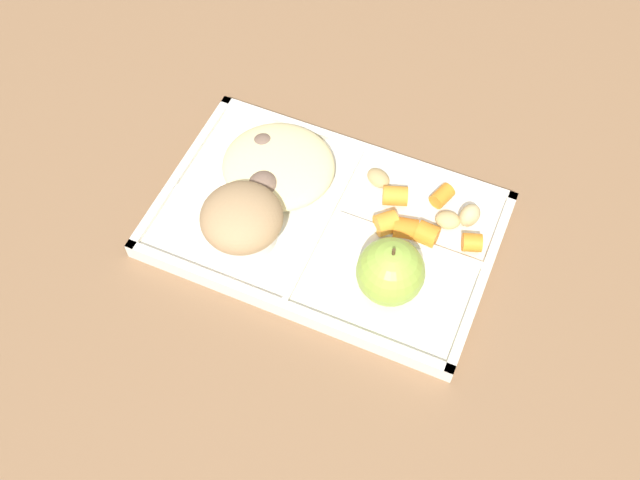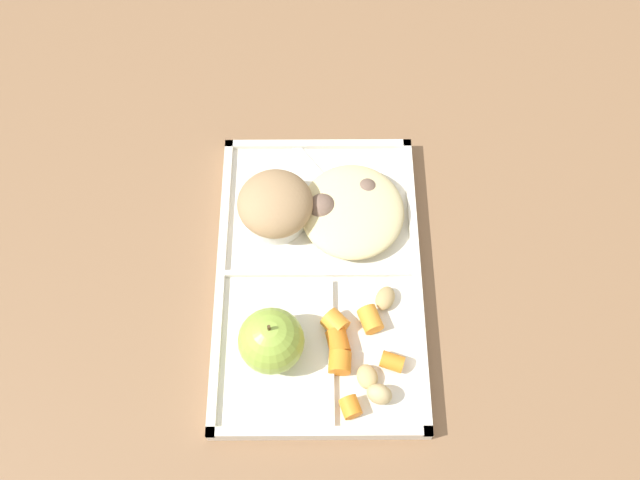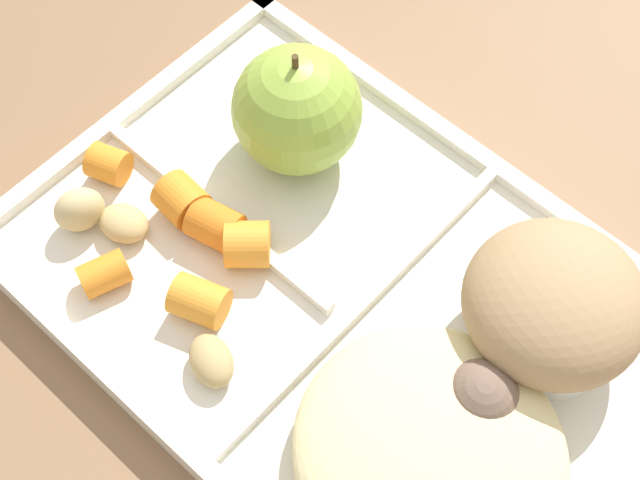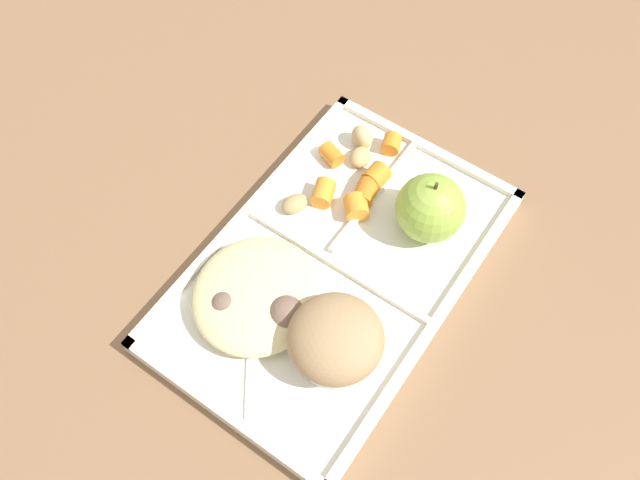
% 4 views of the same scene
% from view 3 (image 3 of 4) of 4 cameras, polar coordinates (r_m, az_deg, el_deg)
% --- Properties ---
extents(ground, '(6.00, 6.00, 0.00)m').
position_cam_3_polar(ground, '(0.52, 2.50, -4.79)').
color(ground, '#846042').
extents(lunch_tray, '(0.38, 0.24, 0.02)m').
position_cam_3_polar(lunch_tray, '(0.51, 2.48, -4.36)').
color(lunch_tray, silver).
rests_on(lunch_tray, ground).
extents(green_apple, '(0.07, 0.07, 0.08)m').
position_cam_3_polar(green_apple, '(0.53, -1.40, 7.84)').
color(green_apple, '#93B742').
rests_on(green_apple, lunch_tray).
extents(bran_muffin, '(0.09, 0.09, 0.06)m').
position_cam_3_polar(bran_muffin, '(0.49, 13.80, -3.97)').
color(bran_muffin, silver).
rests_on(bran_muffin, lunch_tray).
extents(carrot_slice_large, '(0.03, 0.03, 0.02)m').
position_cam_3_polar(carrot_slice_large, '(0.52, -12.87, -2.01)').
color(carrot_slice_large, orange).
rests_on(carrot_slice_large, lunch_tray).
extents(carrot_slice_near_corner, '(0.03, 0.03, 0.02)m').
position_cam_3_polar(carrot_slice_near_corner, '(0.55, -12.62, 4.47)').
color(carrot_slice_near_corner, orange).
rests_on(carrot_slice_near_corner, lunch_tray).
extents(carrot_slice_edge, '(0.03, 0.03, 0.02)m').
position_cam_3_polar(carrot_slice_edge, '(0.52, -6.34, 0.92)').
color(carrot_slice_edge, orange).
rests_on(carrot_slice_edge, lunch_tray).
extents(carrot_slice_diagonal, '(0.03, 0.03, 0.03)m').
position_cam_3_polar(carrot_slice_diagonal, '(0.53, -8.34, 2.40)').
color(carrot_slice_diagonal, orange).
rests_on(carrot_slice_diagonal, lunch_tray).
extents(carrot_slice_back, '(0.03, 0.03, 0.02)m').
position_cam_3_polar(carrot_slice_back, '(0.50, -7.28, -3.65)').
color(carrot_slice_back, orange).
rests_on(carrot_slice_back, lunch_tray).
extents(carrot_slice_tilted, '(0.04, 0.04, 0.03)m').
position_cam_3_polar(carrot_slice_tilted, '(0.51, -4.38, -0.27)').
color(carrot_slice_tilted, orange).
rests_on(carrot_slice_tilted, lunch_tray).
extents(potato_chunk_small, '(0.03, 0.03, 0.03)m').
position_cam_3_polar(potato_chunk_small, '(0.54, -14.28, 1.78)').
color(potato_chunk_small, tan).
rests_on(potato_chunk_small, lunch_tray).
extents(potato_chunk_corner, '(0.03, 0.03, 0.02)m').
position_cam_3_polar(potato_chunk_corner, '(0.53, -11.73, 0.99)').
color(potato_chunk_corner, tan).
rests_on(potato_chunk_corner, lunch_tray).
extents(potato_chunk_wedge, '(0.04, 0.03, 0.02)m').
position_cam_3_polar(potato_chunk_wedge, '(0.49, -6.55, -7.24)').
color(potato_chunk_wedge, tan).
rests_on(potato_chunk_wedge, lunch_tray).
extents(egg_noodle_pile, '(0.13, 0.13, 0.03)m').
position_cam_3_polar(egg_noodle_pile, '(0.46, 6.63, -12.56)').
color(egg_noodle_pile, beige).
rests_on(egg_noodle_pile, lunch_tray).
extents(meatball_back, '(0.04, 0.04, 0.04)m').
position_cam_3_polar(meatball_back, '(0.47, 9.64, -9.34)').
color(meatball_back, '#755B4C').
rests_on(meatball_back, lunch_tray).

